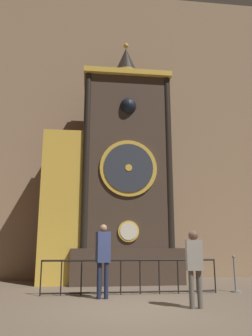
# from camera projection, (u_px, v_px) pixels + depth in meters

# --- Properties ---
(ground_plane) EXTENTS (28.00, 28.00, 0.00)m
(ground_plane) POSITION_uv_depth(u_px,v_px,m) (135.00, 310.00, 6.77)
(ground_plane) COLOR brown
(cathedral_back_wall) EXTENTS (24.00, 0.32, 12.61)m
(cathedral_back_wall) POSITION_uv_depth(u_px,v_px,m) (112.00, 124.00, 13.96)
(cathedral_back_wall) COLOR #997A5B
(cathedral_back_wall) RESTS_ON ground_plane
(clock_tower) EXTENTS (4.84, 1.76, 9.16)m
(clock_tower) POSITION_uv_depth(u_px,v_px,m) (114.00, 178.00, 11.86)
(clock_tower) COLOR #423328
(clock_tower) RESTS_ON ground_plane
(railing_fence) EXTENTS (4.78, 0.05, 0.91)m
(railing_fence) POSITION_uv_depth(u_px,v_px,m) (130.00, 275.00, 8.86)
(railing_fence) COLOR black
(railing_fence) RESTS_ON ground_plane
(visitor_near) EXTENTS (0.38, 0.30, 1.81)m
(visitor_near) POSITION_uv_depth(u_px,v_px,m) (103.00, 253.00, 8.28)
(visitor_near) COLOR #1B213A
(visitor_near) RESTS_ON ground_plane
(visitor_far) EXTENTS (0.36, 0.26, 1.62)m
(visitor_far) POSITION_uv_depth(u_px,v_px,m) (194.00, 261.00, 7.09)
(visitor_far) COLOR #58554F
(visitor_far) RESTS_ON ground_plane
(stanchion_post) EXTENTS (0.28, 0.28, 1.00)m
(stanchion_post) POSITION_uv_depth(u_px,v_px,m) (235.00, 280.00, 9.24)
(stanchion_post) COLOR gray
(stanchion_post) RESTS_ON ground_plane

